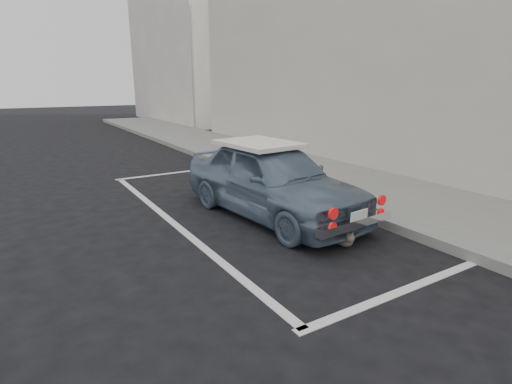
% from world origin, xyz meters
% --- Properties ---
extents(ground, '(80.00, 80.00, 0.00)m').
position_xyz_m(ground, '(0.00, 0.00, 0.00)').
color(ground, black).
rests_on(ground, ground).
extents(sidewalk, '(2.80, 40.00, 0.15)m').
position_xyz_m(sidewalk, '(3.20, 2.00, 0.07)').
color(sidewalk, slate).
rests_on(sidewalk, ground).
extents(shop_building, '(3.50, 18.00, 7.00)m').
position_xyz_m(shop_building, '(6.33, 4.00, 3.49)').
color(shop_building, beige).
rests_on(shop_building, ground).
extents(building_far, '(3.50, 10.00, 8.00)m').
position_xyz_m(building_far, '(6.35, 20.00, 4.00)').
color(building_far, beige).
rests_on(building_far, ground).
extents(pline_rear, '(3.00, 0.12, 0.01)m').
position_xyz_m(pline_rear, '(0.50, -0.50, 0.00)').
color(pline_rear, silver).
rests_on(pline_rear, ground).
extents(pline_front, '(3.00, 0.12, 0.01)m').
position_xyz_m(pline_front, '(0.50, 6.50, 0.00)').
color(pline_front, silver).
rests_on(pline_front, ground).
extents(pline_side, '(0.12, 7.00, 0.01)m').
position_xyz_m(pline_side, '(-0.90, 3.00, 0.00)').
color(pline_side, silver).
rests_on(pline_side, ground).
extents(retro_coupe, '(1.83, 3.85, 1.27)m').
position_xyz_m(retro_coupe, '(0.69, 2.42, 0.64)').
color(retro_coupe, slate).
rests_on(retro_coupe, ground).
extents(cat, '(0.30, 0.48, 0.26)m').
position_xyz_m(cat, '(0.80, 0.76, 0.12)').
color(cat, brown).
rests_on(cat, ground).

